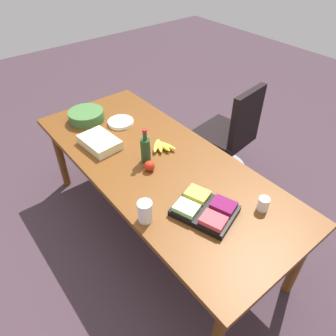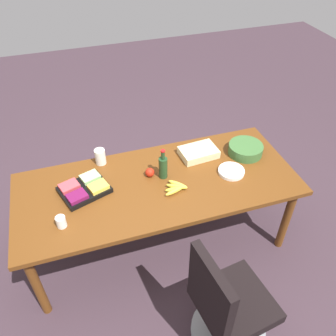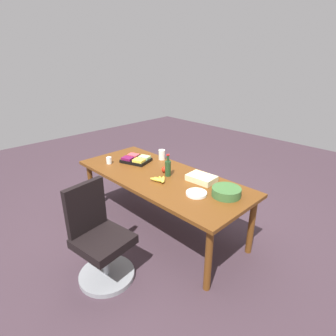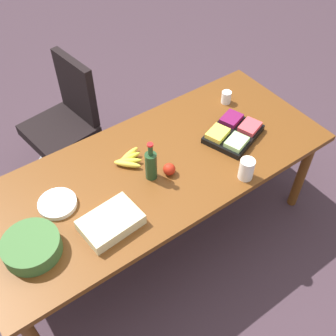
{
  "view_description": "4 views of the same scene",
  "coord_description": "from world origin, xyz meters",
  "px_view_note": "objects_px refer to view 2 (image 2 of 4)",
  "views": [
    {
      "loc": [
        1.47,
        -1.07,
        2.21
      ],
      "look_at": [
        0.13,
        -0.01,
        0.78
      ],
      "focal_mm": 33.79,
      "sensor_mm": 36.0,
      "label": 1
    },
    {
      "loc": [
        0.56,
        2.0,
        2.69
      ],
      "look_at": [
        -0.11,
        -0.09,
        0.81
      ],
      "focal_mm": 37.39,
      "sensor_mm": 36.0,
      "label": 2
    },
    {
      "loc": [
        -2.23,
        2.07,
        2.11
      ],
      "look_at": [
        -0.04,
        -0.08,
        0.84
      ],
      "focal_mm": 29.34,
      "sensor_mm": 36.0,
      "label": 3
    },
    {
      "loc": [
        -0.93,
        -1.44,
        2.59
      ],
      "look_at": [
        0.05,
        -0.08,
        0.77
      ],
      "focal_mm": 43.27,
      "sensor_mm": 36.0,
      "label": 4
    }
  ],
  "objects_px": {
    "wine_bottle": "(163,167)",
    "paper_plate_stack": "(231,171)",
    "apple_red": "(150,172)",
    "office_chair": "(227,310)",
    "conference_table": "(158,189)",
    "fruit_platter": "(84,189)",
    "sheet_cake": "(199,152)",
    "paper_cup": "(61,222)",
    "mayo_jar": "(100,157)",
    "banana_bunch": "(176,188)",
    "salad_bowl": "(245,149)"
  },
  "relations": [
    {
      "from": "paper_cup",
      "to": "apple_red",
      "type": "distance_m",
      "value": 0.81
    },
    {
      "from": "banana_bunch",
      "to": "wine_bottle",
      "type": "relative_size",
      "value": 0.75
    },
    {
      "from": "paper_plate_stack",
      "to": "salad_bowl",
      "type": "height_order",
      "value": "salad_bowl"
    },
    {
      "from": "apple_red",
      "to": "conference_table",
      "type": "bearing_deg",
      "value": 110.93
    },
    {
      "from": "banana_bunch",
      "to": "sheet_cake",
      "type": "bearing_deg",
      "value": -132.87
    },
    {
      "from": "banana_bunch",
      "to": "wine_bottle",
      "type": "xyz_separation_m",
      "value": [
        0.05,
        -0.18,
        0.08
      ]
    },
    {
      "from": "wine_bottle",
      "to": "apple_red",
      "type": "bearing_deg",
      "value": -22.5
    },
    {
      "from": "mayo_jar",
      "to": "apple_red",
      "type": "relative_size",
      "value": 1.84
    },
    {
      "from": "paper_plate_stack",
      "to": "apple_red",
      "type": "distance_m",
      "value": 0.68
    },
    {
      "from": "paper_cup",
      "to": "fruit_platter",
      "type": "distance_m",
      "value": 0.36
    },
    {
      "from": "mayo_jar",
      "to": "sheet_cake",
      "type": "relative_size",
      "value": 0.44
    },
    {
      "from": "sheet_cake",
      "to": "paper_plate_stack",
      "type": "bearing_deg",
      "value": 120.4
    },
    {
      "from": "paper_plate_stack",
      "to": "mayo_jar",
      "type": "bearing_deg",
      "value": -24.42
    },
    {
      "from": "fruit_platter",
      "to": "salad_bowl",
      "type": "height_order",
      "value": "salad_bowl"
    },
    {
      "from": "salad_bowl",
      "to": "sheet_cake",
      "type": "bearing_deg",
      "value": -13.55
    },
    {
      "from": "conference_table",
      "to": "wine_bottle",
      "type": "relative_size",
      "value": 8.32
    },
    {
      "from": "fruit_platter",
      "to": "apple_red",
      "type": "distance_m",
      "value": 0.54
    },
    {
      "from": "banana_bunch",
      "to": "salad_bowl",
      "type": "xyz_separation_m",
      "value": [
        -0.74,
        -0.26,
        0.02
      ]
    },
    {
      "from": "banana_bunch",
      "to": "apple_red",
      "type": "bearing_deg",
      "value": -55.74
    },
    {
      "from": "mayo_jar",
      "to": "sheet_cake",
      "type": "distance_m",
      "value": 0.86
    },
    {
      "from": "fruit_platter",
      "to": "apple_red",
      "type": "height_order",
      "value": "apple_red"
    },
    {
      "from": "wine_bottle",
      "to": "paper_plate_stack",
      "type": "bearing_deg",
      "value": 166.94
    },
    {
      "from": "apple_red",
      "to": "office_chair",
      "type": "bearing_deg",
      "value": 101.56
    },
    {
      "from": "mayo_jar",
      "to": "apple_red",
      "type": "height_order",
      "value": "mayo_jar"
    },
    {
      "from": "banana_bunch",
      "to": "salad_bowl",
      "type": "distance_m",
      "value": 0.78
    },
    {
      "from": "fruit_platter",
      "to": "wine_bottle",
      "type": "height_order",
      "value": "wine_bottle"
    },
    {
      "from": "conference_table",
      "to": "fruit_platter",
      "type": "bearing_deg",
      "value": -7.67
    },
    {
      "from": "fruit_platter",
      "to": "sheet_cake",
      "type": "bearing_deg",
      "value": -171.53
    },
    {
      "from": "salad_bowl",
      "to": "wine_bottle",
      "type": "bearing_deg",
      "value": 5.3
    },
    {
      "from": "sheet_cake",
      "to": "wine_bottle",
      "type": "height_order",
      "value": "wine_bottle"
    },
    {
      "from": "paper_cup",
      "to": "mayo_jar",
      "type": "bearing_deg",
      "value": -121.91
    },
    {
      "from": "office_chair",
      "to": "apple_red",
      "type": "relative_size",
      "value": 13.1
    },
    {
      "from": "fruit_platter",
      "to": "mayo_jar",
      "type": "bearing_deg",
      "value": -120.35
    },
    {
      "from": "fruit_platter",
      "to": "paper_cup",
      "type": "bearing_deg",
      "value": 56.53
    },
    {
      "from": "paper_plate_stack",
      "to": "fruit_platter",
      "type": "bearing_deg",
      "value": -7.06
    },
    {
      "from": "paper_cup",
      "to": "fruit_platter",
      "type": "relative_size",
      "value": 0.21
    },
    {
      "from": "paper_cup",
      "to": "salad_bowl",
      "type": "bearing_deg",
      "value": -167.67
    },
    {
      "from": "office_chair",
      "to": "apple_red",
      "type": "bearing_deg",
      "value": -78.44
    },
    {
      "from": "banana_bunch",
      "to": "conference_table",
      "type": "bearing_deg",
      "value": -47.28
    },
    {
      "from": "sheet_cake",
      "to": "paper_cup",
      "type": "bearing_deg",
      "value": 20.41
    },
    {
      "from": "wine_bottle",
      "to": "office_chair",
      "type": "bearing_deg",
      "value": 96.65
    },
    {
      "from": "office_chair",
      "to": "paper_plate_stack",
      "type": "xyz_separation_m",
      "value": [
        -0.43,
        -0.93,
        0.38
      ]
    },
    {
      "from": "paper_cup",
      "to": "apple_red",
      "type": "bearing_deg",
      "value": -156.27
    },
    {
      "from": "fruit_platter",
      "to": "wine_bottle",
      "type": "bearing_deg",
      "value": 178.27
    },
    {
      "from": "fruit_platter",
      "to": "sheet_cake",
      "type": "height_order",
      "value": "fruit_platter"
    },
    {
      "from": "banana_bunch",
      "to": "salad_bowl",
      "type": "relative_size",
      "value": 0.68
    },
    {
      "from": "office_chair",
      "to": "sheet_cake",
      "type": "xyz_separation_m",
      "value": [
        -0.26,
        -1.23,
        0.4
      ]
    },
    {
      "from": "sheet_cake",
      "to": "salad_bowl",
      "type": "xyz_separation_m",
      "value": [
        -0.41,
        0.1,
        0.01
      ]
    },
    {
      "from": "mayo_jar",
      "to": "sheet_cake",
      "type": "bearing_deg",
      "value": 169.18
    },
    {
      "from": "office_chair",
      "to": "sheet_cake",
      "type": "height_order",
      "value": "office_chair"
    }
  ]
}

